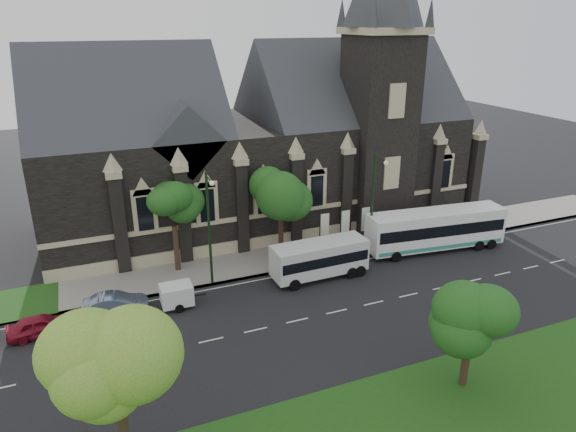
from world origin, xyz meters
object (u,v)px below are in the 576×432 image
tree_walk_left (175,203)px  street_lamp_mid (209,223)px  banner_flag_right (364,222)px  car_far_red (41,325)px  street_lamp_near (374,200)px  banner_flag_left (323,228)px  tour_coach (436,229)px  shuttle_bus (320,258)px  tree_park_east (473,310)px  sedan (116,303)px  banner_flag_center (344,225)px  tree_park_near (119,354)px  box_trailer (177,295)px  tree_walk_right (282,189)px

tree_walk_left → street_lamp_mid: bearing=-63.5°
banner_flag_right → car_far_red: bearing=-171.0°
street_lamp_mid → car_far_red: street_lamp_mid is taller
street_lamp_near → banner_flag_left: 4.99m
tour_coach → shuttle_bus: 11.69m
tree_park_east → street_lamp_mid: street_lamp_mid is taller
tree_walk_left → shuttle_bus: size_ratio=1.00×
tour_coach → banner_flag_right: bearing=157.7°
tour_coach → shuttle_bus: size_ratio=1.65×
tree_park_east → banner_flag_left: (0.11, 18.32, -2.24)m
sedan → tree_park_east: bearing=-123.7°
banner_flag_left → banner_flag_center: bearing=0.0°
tree_park_near → street_lamp_near: street_lamp_near is taller
box_trailer → tree_park_near: bearing=-107.9°
banner_flag_left → box_trailer: 14.12m
shuttle_bus → car_far_red: shuttle_bus is taller
street_lamp_near → sedan: size_ratio=2.08×
tree_park_near → sedan: bearing=87.9°
tree_park_near → banner_flag_right: 28.61m
tree_park_east → shuttle_bus: tree_park_east is taller
banner_flag_right → sedan: bearing=-171.5°
banner_flag_left → sedan: 17.91m
sedan → street_lamp_near: bearing=-79.3°
tree_park_east → car_far_red: 26.57m
tree_walk_left → box_trailer: (-1.36, -5.77, -4.77)m
tour_coach → car_far_red: bearing=-171.6°
tour_coach → car_far_red: tour_coach is taller
tree_walk_left → banner_flag_center: tree_walk_left is taller
tree_park_east → banner_flag_center: tree_park_east is taller
street_lamp_near → car_far_red: size_ratio=2.20×
tree_park_east → banner_flag_left: 18.46m
tour_coach → car_far_red: 31.81m
tree_walk_right → tree_walk_left: size_ratio=1.02×
banner_flag_right → box_trailer: size_ratio=1.25×
tree_walk_right → tour_coach: 13.99m
street_lamp_mid → banner_flag_center: size_ratio=2.25×
tree_walk_right → street_lamp_near: (6.79, -3.62, -0.71)m
tree_walk_right → banner_flag_right: (7.08, -1.71, -3.43)m
street_lamp_near → tour_coach: size_ratio=0.71×
tree_walk_left → tree_park_near: bearing=-107.1°
tree_walk_right → car_far_red: size_ratio=1.90×
banner_flag_left → car_far_red: size_ratio=0.98×
shuttle_bus → tree_walk_left: bearing=149.6°
tree_park_east → car_far_red: size_ratio=1.53×
banner_flag_left → tour_coach: bearing=-17.5°
street_lamp_near → banner_flag_right: (0.29, 1.91, -2.73)m
tree_park_near → tour_coach: tree_park_near is taller
banner_flag_center → sedan: banner_flag_center is taller
tree_walk_left → tour_coach: bearing=-12.3°
tour_coach → box_trailer: bearing=-171.1°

